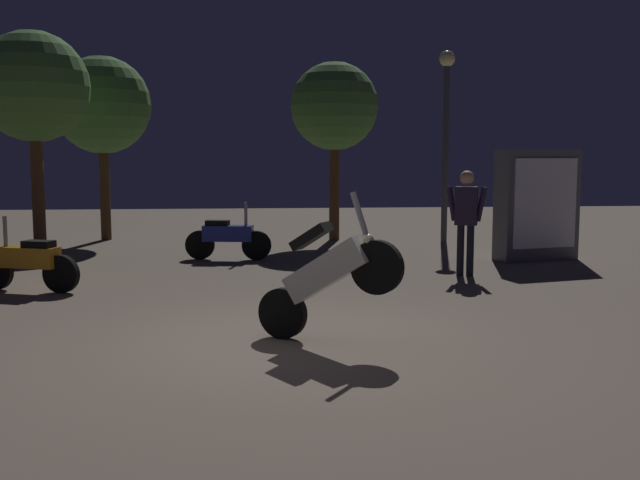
% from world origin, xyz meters
% --- Properties ---
extents(ground_plane, '(40.00, 40.00, 0.00)m').
position_xyz_m(ground_plane, '(0.00, 0.00, 0.00)').
color(ground_plane, '#756656').
extents(motorcycle_white_foreground, '(1.48, 0.93, 1.63)m').
position_xyz_m(motorcycle_white_foreground, '(0.53, -0.07, 0.74)').
color(motorcycle_white_foreground, black).
rests_on(motorcycle_white_foreground, ground_plane).
extents(motorcycle_orange_parked_left, '(1.60, 0.63, 1.11)m').
position_xyz_m(motorcycle_orange_parked_left, '(-3.57, 3.34, 0.44)').
color(motorcycle_orange_parked_left, black).
rests_on(motorcycle_orange_parked_left, ground_plane).
extents(motorcycle_blue_parked_right, '(1.65, 0.45, 1.11)m').
position_xyz_m(motorcycle_blue_parked_right, '(-0.76, 6.40, 0.44)').
color(motorcycle_blue_parked_right, black).
rests_on(motorcycle_blue_parked_right, ground_plane).
extents(person_rider_beside, '(0.65, 0.35, 1.75)m').
position_xyz_m(person_rider_beside, '(3.25, 4.18, 1.05)').
color(person_rider_beside, black).
rests_on(person_rider_beside, ground_plane).
extents(streetlamp_near, '(0.36, 0.36, 4.32)m').
position_xyz_m(streetlamp_near, '(4.09, 8.83, 2.80)').
color(streetlamp_near, '#38383D').
rests_on(streetlamp_near, ground_plane).
extents(tree_left_bg, '(2.09, 2.09, 4.34)m').
position_xyz_m(tree_left_bg, '(-4.39, 6.89, 3.26)').
color(tree_left_bg, '#4C331E').
rests_on(tree_left_bg, ground_plane).
extents(tree_center_bg, '(2.04, 2.04, 4.14)m').
position_xyz_m(tree_center_bg, '(1.62, 9.50, 3.09)').
color(tree_center_bg, '#4C331E').
rests_on(tree_center_bg, ground_plane).
extents(tree_right_bg, '(2.25, 2.25, 4.28)m').
position_xyz_m(tree_right_bg, '(-3.75, 10.02, 3.13)').
color(tree_right_bg, '#4C331E').
rests_on(tree_right_bg, ground_plane).
extents(kiosk_billboard, '(1.67, 0.88, 2.10)m').
position_xyz_m(kiosk_billboard, '(5.12, 5.88, 1.05)').
color(kiosk_billboard, '#595960').
rests_on(kiosk_billboard, ground_plane).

